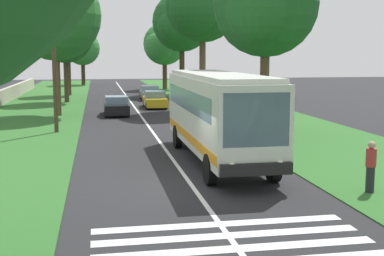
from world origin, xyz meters
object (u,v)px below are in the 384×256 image
object	(u,v)px
roadside_tree_right_4	(263,7)
utility_pole	(54,54)
roadside_tree_right_2	(163,45)
trailing_car_2	(150,93)
trailing_car_0	(116,106)
pedestrian	(371,166)
roadside_tree_left_4	(81,49)
roadside_tree_right_1	(180,24)
roadside_tree_right_3	(200,7)
coach_bus	(217,111)
roadside_tree_left_0	(63,36)
roadside_tree_left_1	(54,17)
trailing_car_1	(155,100)
roadside_tree_left_3	(66,43)

from	to	relation	value
roadside_tree_right_4	utility_pole	xyz separation A→B (m)	(3.18, 11.33, -2.52)
roadside_tree_right_2	utility_pole	world-z (taller)	utility_pole
trailing_car_2	trailing_car_0	bearing A→B (deg)	163.50
roadside_tree_right_2	pedestrian	world-z (taller)	roadside_tree_right_2
roadside_tree_left_4	roadside_tree_right_1	xyz separation A→B (m)	(-20.62, -11.46, 2.61)
roadside_tree_right_4	roadside_tree_right_3	bearing A→B (deg)	3.04
pedestrian	roadside_tree_right_2	bearing A→B (deg)	0.17
coach_bus	pedestrian	bearing A→B (deg)	-147.88
trailing_car_0	roadside_tree_left_0	size ratio (longest dim) A/B	0.48
roadside_tree_right_2	roadside_tree_right_3	world-z (taller)	roadside_tree_right_3
roadside_tree_right_2	roadside_tree_right_4	distance (m)	39.75
coach_bus	roadside_tree_left_1	distance (m)	20.34
roadside_tree_left_4	trailing_car_1	bearing A→B (deg)	-168.73
roadside_tree_right_1	roadside_tree_right_4	xyz separation A→B (m)	(-30.75, 0.39, -0.84)
roadside_tree_right_4	trailing_car_2	bearing A→B (deg)	8.79
trailing_car_1	roadside_tree_right_3	xyz separation A→B (m)	(-2.83, -3.40, 7.56)
roadside_tree_right_4	roadside_tree_left_3	bearing A→B (deg)	21.26
roadside_tree_right_1	roadside_tree_right_3	distance (m)	17.09
trailing_car_0	pedestrian	distance (m)	24.94
trailing_car_2	roadside_tree_right_1	world-z (taller)	roadside_tree_right_1
roadside_tree_right_4	pedestrian	xyz separation A→B (m)	(-12.32, 0.26, -6.14)
roadside_tree_left_0	roadside_tree_right_1	distance (m)	14.80
roadside_tree_left_1	roadside_tree_right_4	bearing A→B (deg)	-134.57
trailing_car_0	roadside_tree_right_3	world-z (taller)	roadside_tree_right_3
roadside_tree_left_0	pedestrian	bearing A→B (deg)	-161.58
trailing_car_0	trailing_car_2	size ratio (longest dim) A/B	1.00
trailing_car_1	roadside_tree_right_2	size ratio (longest dim) A/B	0.50
roadside_tree_right_2	roadside_tree_right_3	distance (m)	26.15
pedestrian	roadside_tree_right_4	bearing A→B (deg)	-1.21
trailing_car_2	utility_pole	size ratio (longest dim) A/B	0.50
trailing_car_0	roadside_tree_right_1	bearing A→B (deg)	-22.48
roadside_tree_left_4	roadside_tree_right_2	distance (m)	15.79
coach_bus	utility_pole	bearing A→B (deg)	37.54
roadside_tree_left_0	roadside_tree_right_3	size ratio (longest dim) A/B	0.79
trailing_car_0	roadside_tree_right_3	distance (m)	10.42
roadside_tree_left_3	roadside_tree_right_4	bearing A→B (deg)	-158.74
roadside_tree_right_3	roadside_tree_right_4	distance (m)	13.77
coach_bus	roadside_tree_right_2	size ratio (longest dim) A/B	1.30
trailing_car_1	trailing_car_2	size ratio (longest dim) A/B	1.00
trailing_car_2	roadside_tree_left_3	size ratio (longest dim) A/B	0.53
roadside_tree_left_0	trailing_car_0	bearing A→B (deg)	-158.70
roadside_tree_right_3	roadside_tree_left_4	bearing A→B (deg)	15.35
roadside_tree_left_0	coach_bus	bearing A→B (deg)	-164.76
roadside_tree_left_1	roadside_tree_left_4	bearing A→B (deg)	-1.20
trailing_car_1	roadside_tree_left_1	world-z (taller)	roadside_tree_left_1
trailing_car_0	roadside_tree_right_4	xyz separation A→B (m)	(-11.53, -7.56, 6.38)
trailing_car_1	trailing_car_2	xyz separation A→B (m)	(7.82, -0.36, 0.00)
roadside_tree_left_4	roadside_tree_right_3	bearing A→B (deg)	-164.65
pedestrian	trailing_car_0	bearing A→B (deg)	17.03
coach_bus	roadside_tree_left_0	distance (m)	30.41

